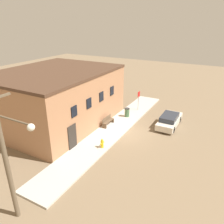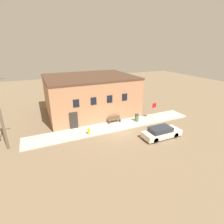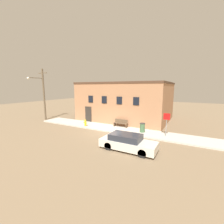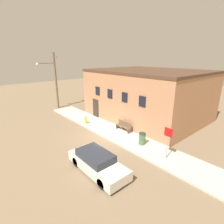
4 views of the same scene
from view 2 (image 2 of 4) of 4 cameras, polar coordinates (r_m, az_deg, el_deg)
The scene contains 8 objects.
ground_plane at distance 20.70m, azimuth 2.38°, elevation -6.25°, with size 80.00×80.00×0.00m, color #7A664C.
sidewalk at distance 21.75m, azimuth 0.80°, elevation -4.62°, with size 21.10×2.68×0.15m.
brick_building at distance 25.84m, azimuth -7.21°, elevation 5.67°, with size 12.11×9.67×5.46m.
fire_hydrant at distance 19.73m, azimuth -7.61°, elevation -6.12°, with size 0.50×0.24×0.79m.
stop_sign at distance 23.71m, azimuth 13.54°, elevation 1.21°, with size 0.60×0.06×2.23m.
bench at distance 22.40m, azimuth 0.71°, elevation -2.39°, with size 1.65×0.44×0.89m.
trash_bin at distance 23.02m, azimuth 8.06°, elevation -1.83°, with size 0.55×0.55×0.95m.
parked_car at distance 19.84m, azimuth 15.80°, elevation -6.43°, with size 4.33×1.67×1.23m.
Camera 2 is at (-8.37, -16.42, 9.44)m, focal length 28.00 mm.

